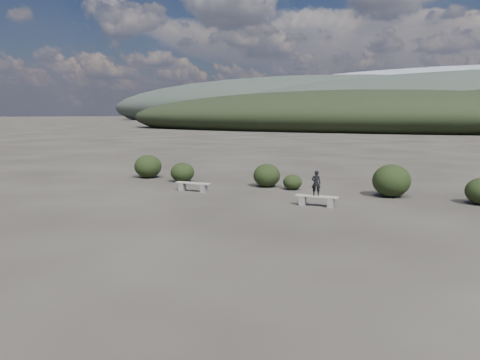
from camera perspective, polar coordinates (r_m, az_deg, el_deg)
The scene contains 10 objects.
ground at distance 14.41m, azimuth -6.93°, elevation -6.03°, with size 1200.00×1200.00×0.00m, color #292520.
bench_left at distance 21.31m, azimuth -5.76°, elevation -0.74°, with size 1.69×0.51×0.41m.
bench_right at distance 18.05m, azimuth 9.32°, elevation -2.41°, with size 1.67×0.54×0.41m.
seated_person at distance 17.96m, azimuth 9.26°, elevation -0.38°, with size 0.35×0.23×0.97m, color black.
shrub_a at distance 24.35m, azimuth -7.03°, elevation 0.93°, with size 1.23×1.23×1.01m, color black.
shrub_b at distance 22.60m, azimuth 3.29°, elevation 0.57°, with size 1.30×1.30×1.12m, color black.
shrub_c at distance 21.87m, azimuth 6.42°, elevation -0.26°, with size 0.88×0.88×0.71m, color black.
shrub_d at distance 20.82m, azimuth 17.98°, elevation -0.07°, with size 1.59×1.59×1.39m, color black.
shrub_f at distance 26.29m, azimuth -11.15°, elevation 1.64°, with size 1.49×1.49×1.26m, color black.
mountain_ridges at distance 350.74m, azimuth 27.07°, elevation 8.36°, with size 500.00×400.00×56.00m.
Camera 1 is at (8.31, -11.24, 3.49)m, focal length 35.00 mm.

